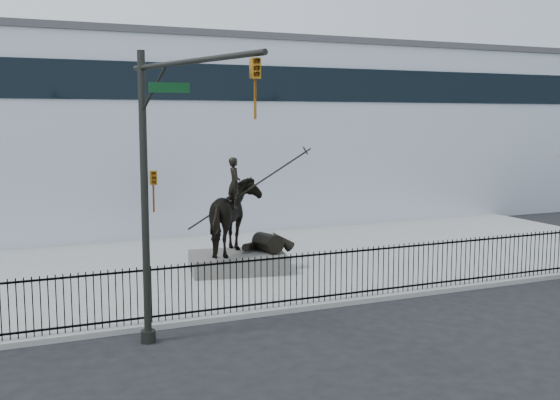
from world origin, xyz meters
name	(u,v)px	position (x,y,z in m)	size (l,w,h in m)	color
ground	(396,311)	(0.00, 0.00, 0.00)	(120.00, 120.00, 0.00)	black
plaza	(294,260)	(0.00, 7.00, 0.07)	(30.00, 12.00, 0.15)	gray
building	(197,135)	(0.00, 20.00, 4.50)	(44.00, 14.00, 9.00)	silver
picket_fence	(374,271)	(0.00, 1.25, 0.90)	(22.10, 0.10, 1.50)	black
statue_plinth	(238,262)	(-2.67, 5.85, 0.45)	(3.24, 2.23, 0.61)	#57544F
equestrian_statue	(239,217)	(-2.61, 5.83, 2.03)	(4.11, 2.90, 3.52)	black
traffic_signal_left	(163,181)	(-6.75, -0.62, 4.03)	(1.52, 4.84, 7.00)	black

